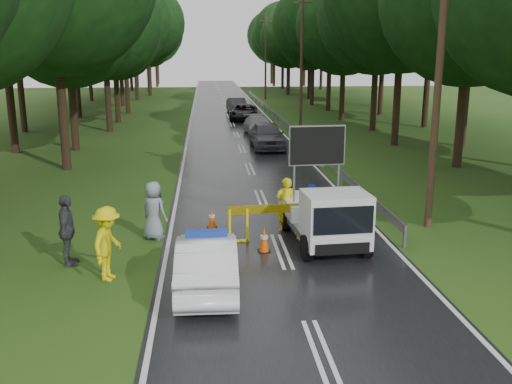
{
  "coord_description": "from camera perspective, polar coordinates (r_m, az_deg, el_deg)",
  "views": [
    {
      "loc": [
        -2.15,
        -15.68,
        5.71
      ],
      "look_at": [
        -0.57,
        2.07,
        1.3
      ],
      "focal_mm": 40.0,
      "sensor_mm": 36.0,
      "label": 1
    }
  ],
  "objects": [
    {
      "name": "queue_car_first",
      "position": [
        34.4,
        1.11,
        5.69
      ],
      "size": [
        1.96,
        4.71,
        1.59
      ],
      "primitive_type": "imported",
      "rotation": [
        0.0,
        0.0,
        0.02
      ],
      "color": "#46494F",
      "rests_on": "ground"
    },
    {
      "name": "civilian",
      "position": [
        18.57,
        5.66,
        -1.56
      ],
      "size": [
        0.78,
        0.62,
        1.56
      ],
      "primitive_type": "imported",
      "rotation": [
        0.0,
        0.0,
        -0.04
      ],
      "color": "#1935A4",
      "rests_on": "ground"
    },
    {
      "name": "work_truck",
      "position": [
        17.18,
        6.93,
        -2.33
      ],
      "size": [
        2.2,
        4.45,
        3.45
      ],
      "rotation": [
        0.0,
        0.0,
        0.07
      ],
      "color": "gray",
      "rests_on": "ground"
    },
    {
      "name": "utility_pole_far",
      "position": [
        70.07,
        0.96,
        13.37
      ],
      "size": [
        1.4,
        0.24,
        10.0
      ],
      "color": "#412A1E",
      "rests_on": "ground"
    },
    {
      "name": "police_sedan",
      "position": [
        14.11,
        -4.92,
        -7.03
      ],
      "size": [
        1.49,
        4.13,
        1.49
      ],
      "rotation": [
        0.0,
        0.0,
        3.13
      ],
      "color": "white",
      "rests_on": "ground"
    },
    {
      "name": "bystander_right",
      "position": [
        17.92,
        -10.19,
        -1.84
      ],
      "size": [
        1.07,
        0.98,
        1.83
      ],
      "primitive_type": "imported",
      "rotation": [
        0.0,
        0.0,
        2.54
      ],
      "color": "gray",
      "rests_on": "ground"
    },
    {
      "name": "cone_left_mid",
      "position": [
        18.89,
        -4.43,
        -2.65
      ],
      "size": [
        0.33,
        0.33,
        0.7
      ],
      "color": "black",
      "rests_on": "ground"
    },
    {
      "name": "cone_right",
      "position": [
        18.74,
        11.36,
        -3.04
      ],
      "size": [
        0.33,
        0.33,
        0.69
      ],
      "color": "black",
      "rests_on": "ground"
    },
    {
      "name": "bystander_mid",
      "position": [
        16.29,
        -18.37,
        -3.65
      ],
      "size": [
        0.59,
        1.2,
        1.99
      ],
      "primitive_type": "imported",
      "rotation": [
        0.0,
        0.0,
        1.67
      ],
      "color": "#3C3F43",
      "rests_on": "ground"
    },
    {
      "name": "guardrail",
      "position": [
        46.01,
        2.27,
        7.44
      ],
      "size": [
        0.12,
        60.06,
        0.7
      ],
      "color": "gray",
      "rests_on": "ground"
    },
    {
      "name": "road",
      "position": [
        46.08,
        -2.39,
        6.78
      ],
      "size": [
        7.0,
        140.0,
        0.02
      ],
      "primitive_type": "cube",
      "color": "black",
      "rests_on": "ground"
    },
    {
      "name": "cone_near_left",
      "position": [
        15.64,
        -6.1,
        -6.37
      ],
      "size": [
        0.3,
        0.3,
        0.64
      ],
      "color": "black",
      "rests_on": "ground"
    },
    {
      "name": "queue_car_fourth",
      "position": [
        54.79,
        -1.89,
        8.65
      ],
      "size": [
        2.04,
        4.43,
        1.41
      ],
      "primitive_type": "imported",
      "rotation": [
        0.0,
        0.0,
        0.13
      ],
      "color": "#3A3B41",
      "rests_on": "ground"
    },
    {
      "name": "ground",
      "position": [
        16.82,
        2.57,
        -5.95
      ],
      "size": [
        160.0,
        160.0,
        0.0
      ],
      "primitive_type": "plane",
      "color": "#214A15",
      "rests_on": "ground"
    },
    {
      "name": "cone_center",
      "position": [
        16.64,
        0.82,
        -4.81
      ],
      "size": [
        0.36,
        0.36,
        0.76
      ],
      "color": "black",
      "rests_on": "ground"
    },
    {
      "name": "cone_far",
      "position": [
        21.32,
        4.5,
        -0.65
      ],
      "size": [
        0.36,
        0.36,
        0.76
      ],
      "color": "black",
      "rests_on": "ground"
    },
    {
      "name": "utility_pole_near",
      "position": [
        19.15,
        17.83,
        11.32
      ],
      "size": [
        1.4,
        0.24,
        10.0
      ],
      "color": "#412A1E",
      "rests_on": "ground"
    },
    {
      "name": "officer",
      "position": [
        18.5,
        3.01,
        -1.23
      ],
      "size": [
        0.68,
        0.48,
        1.77
      ],
      "primitive_type": "imported",
      "rotation": [
        0.0,
        0.0,
        3.24
      ],
      "color": "yellow",
      "rests_on": "ground"
    },
    {
      "name": "barrier",
      "position": [
        17.48,
        1.74,
        -2.16
      ],
      "size": [
        2.8,
        0.26,
        1.16
      ],
      "rotation": [
        0.0,
        0.0,
        0.07
      ],
      "color": "#F0F10D",
      "rests_on": "ground"
    },
    {
      "name": "queue_car_second",
      "position": [
        40.34,
        0.26,
        6.68
      ],
      "size": [
        2.08,
        4.53,
        1.28
      ],
      "primitive_type": "imported",
      "rotation": [
        0.0,
        0.0,
        0.06
      ],
      "color": "#96989E",
      "rests_on": "ground"
    },
    {
      "name": "queue_car_third",
      "position": [
        48.84,
        -1.22,
        7.97
      ],
      "size": [
        2.76,
        5.06,
        1.34
      ],
      "primitive_type": "imported",
      "rotation": [
        0.0,
        0.0,
        -0.11
      ],
      "color": "black",
      "rests_on": "ground"
    },
    {
      "name": "utility_pole_mid",
      "position": [
        44.29,
        4.58,
        13.02
      ],
      "size": [
        1.4,
        0.24,
        10.0
      ],
      "color": "#412A1E",
      "rests_on": "ground"
    },
    {
      "name": "bystander_left",
      "position": [
        14.99,
        -14.61,
        -5.01
      ],
      "size": [
        1.02,
        1.39,
        1.93
      ],
      "primitive_type": "imported",
      "rotation": [
        0.0,
        0.0,
        1.31
      ],
      "color": "yellow",
      "rests_on": "ground"
    }
  ]
}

